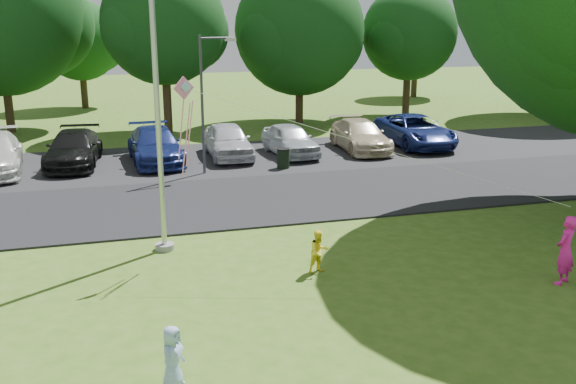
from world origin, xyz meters
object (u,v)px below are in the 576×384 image
object	(u,v)px
woman	(565,250)
kite	(199,110)
trash_can	(283,159)
street_lamp	(207,92)
child_blue	(172,357)
child_yellow	(319,251)
flagpole	(156,90)

from	to	relation	value
woman	kite	size ratio (longest dim) A/B	0.20
trash_can	woman	world-z (taller)	woman
street_lamp	child_blue	world-z (taller)	street_lamp
trash_can	woman	size ratio (longest dim) A/B	0.52
street_lamp	woman	bearing A→B (deg)	-78.74
kite	child_yellow	bearing A→B (deg)	-55.63
child_blue	kite	xyz separation A→B (m)	(1.36, 5.57, 3.23)
woman	child_yellow	world-z (taller)	woman
kite	trash_can	bearing A→B (deg)	39.04
street_lamp	child_blue	bearing A→B (deg)	-115.53
kite	street_lamp	bearing A→B (deg)	55.86
trash_can	kite	size ratio (longest dim) A/B	0.10
trash_can	child_yellow	distance (m)	10.77
child_yellow	woman	bearing A→B (deg)	-37.73
flagpole	street_lamp	distance (m)	8.49
trash_can	child_blue	bearing A→B (deg)	-112.15
flagpole	kite	distance (m)	1.40
trash_can	child_blue	xyz separation A→B (m)	(-5.94, -14.59, 0.12)
kite	flagpole	bearing A→B (deg)	106.71
street_lamp	woman	size ratio (longest dim) A/B	3.27
flagpole	child_blue	distance (m)	7.53
woman	child_blue	xyz separation A→B (m)	(-9.02, -1.85, -0.27)
street_lamp	child_blue	xyz separation A→B (m)	(-2.97, -14.64, -2.63)
flagpole	woman	world-z (taller)	flagpole
child_yellow	child_blue	size ratio (longest dim) A/B	0.97
street_lamp	child_blue	size ratio (longest dim) A/B	4.89
flagpole	woman	size ratio (longest dim) A/B	6.19
trash_can	child_yellow	bearing A→B (deg)	-101.04
trash_can	child_yellow	xyz separation A→B (m)	(-2.06, -10.57, 0.10)
trash_can	child_yellow	world-z (taller)	child_yellow
street_lamp	kite	xyz separation A→B (m)	(-1.62, -9.07, 0.60)
street_lamp	trash_can	xyz separation A→B (m)	(2.96, -0.05, -2.75)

